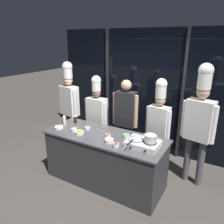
{
  "coord_description": "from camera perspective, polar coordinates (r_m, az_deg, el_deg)",
  "views": [
    {
      "loc": [
        1.83,
        -2.87,
        2.49
      ],
      "look_at": [
        0.0,
        0.25,
        1.26
      ],
      "focal_mm": 35.0,
      "sensor_mm": 36.0,
      "label": 1
    }
  ],
  "objects": [
    {
      "name": "serving_spoon_solid",
      "position": [
        4.13,
        -9.46,
        -3.87
      ],
      "size": [
        0.26,
        0.07,
        0.02
      ],
      "color": "olive",
      "rests_on": "demo_counter"
    },
    {
      "name": "prep_bowl_mushrooms",
      "position": [
        4.02,
        -6.5,
        -4.11
      ],
      "size": [
        0.1,
        0.1,
        0.04
      ],
      "color": "white",
      "rests_on": "demo_counter"
    },
    {
      "name": "prep_bowl_chicken",
      "position": [
        4.14,
        -13.7,
        -3.89
      ],
      "size": [
        0.16,
        0.16,
        0.04
      ],
      "color": "white",
      "rests_on": "demo_counter"
    },
    {
      "name": "prep_bowl_carrots",
      "position": [
        3.84,
        -8.53,
        -5.26
      ],
      "size": [
        0.16,
        0.16,
        0.05
      ],
      "color": "white",
      "rests_on": "demo_counter"
    },
    {
      "name": "prep_bowl_onion",
      "position": [
        3.95,
        -9.9,
        -4.59
      ],
      "size": [
        0.1,
        0.1,
        0.06
      ],
      "color": "white",
      "rests_on": "demo_counter"
    },
    {
      "name": "chef_head",
      "position": [
        5.01,
        -11.12,
        3.17
      ],
      "size": [
        0.56,
        0.3,
        2.02
      ],
      "rotation": [
        0.0,
        0.0,
        2.95
      ],
      "color": "#2D3856",
      "rests_on": "ground_plane"
    },
    {
      "name": "stock_pot",
      "position": [
        3.31,
        10.01,
        -6.78
      ],
      "size": [
        0.21,
        0.18,
        0.12
      ],
      "color": "#B7BABF",
      "rests_on": "portable_stove"
    },
    {
      "name": "prep_bowl_scallions",
      "position": [
        3.68,
        3.74,
        -6.16
      ],
      "size": [
        0.1,
        0.1,
        0.05
      ],
      "color": "white",
      "rests_on": "demo_counter"
    },
    {
      "name": "prep_bowl_ginger",
      "position": [
        3.51,
        -0.76,
        -7.4
      ],
      "size": [
        0.14,
        0.14,
        0.05
      ],
      "color": "white",
      "rests_on": "demo_counter"
    },
    {
      "name": "prep_bowl_bell_pepper",
      "position": [
        3.37,
        1.02,
        -8.58
      ],
      "size": [
        0.1,
        0.1,
        0.05
      ],
      "color": "white",
      "rests_on": "demo_counter"
    },
    {
      "name": "chef_line",
      "position": [
        4.05,
        12.12,
        -2.09
      ],
      "size": [
        0.48,
        0.25,
        1.84
      ],
      "rotation": [
        0.0,
        0.0,
        2.98
      ],
      "color": "#4C4C51",
      "rests_on": "ground_plane"
    },
    {
      "name": "window_wall_back",
      "position": [
        4.96,
        7.93,
        5.23
      ],
      "size": [
        4.2,
        0.09,
        2.7
      ],
      "color": "black",
      "rests_on": "ground_plane"
    },
    {
      "name": "chef_sous",
      "position": [
        4.58,
        -3.98,
        -0.01
      ],
      "size": [
        0.55,
        0.24,
        1.79
      ],
      "rotation": [
        0.0,
        0.0,
        3.09
      ],
      "color": "#4C4C51",
      "rests_on": "ground_plane"
    },
    {
      "name": "demo_counter",
      "position": [
        3.96,
        -1.87,
        -12.12
      ],
      "size": [
        2.14,
        0.82,
        0.91
      ],
      "color": "#2D2D30",
      "rests_on": "ground_plane"
    },
    {
      "name": "prep_bowl_chili_flakes",
      "position": [
        3.72,
        -1.03,
        -5.99
      ],
      "size": [
        0.09,
        0.09,
        0.04
      ],
      "color": "white",
      "rests_on": "demo_counter"
    },
    {
      "name": "squeeze_bottle_oil",
      "position": [
        4.29,
        -12.34,
        -1.99
      ],
      "size": [
        0.07,
        0.07,
        0.19
      ],
      "color": "beige",
      "rests_on": "demo_counter"
    },
    {
      "name": "portable_stove",
      "position": [
        3.4,
        8.08,
        -8.19
      ],
      "size": [
        0.5,
        0.38,
        0.1
      ],
      "color": "silver",
      "rests_on": "demo_counter"
    },
    {
      "name": "squeeze_bottle_soy",
      "position": [
        4.32,
        -9.52,
        -1.76
      ],
      "size": [
        0.06,
        0.06,
        0.18
      ],
      "color": "#332319",
      "rests_on": "demo_counter"
    },
    {
      "name": "person_guest",
      "position": [
        4.27,
        3.58,
        -0.65
      ],
      "size": [
        0.52,
        0.22,
        1.76
      ],
      "rotation": [
        0.0,
        0.0,
        3.19
      ],
      "color": "#4C4C51",
      "rests_on": "ground_plane"
    },
    {
      "name": "serving_spoon_slotted",
      "position": [
        4.07,
        -2.59,
        -4.0
      ],
      "size": [
        0.21,
        0.06,
        0.02
      ],
      "color": "olive",
      "rests_on": "demo_counter"
    },
    {
      "name": "chef_pastry",
      "position": [
        3.89,
        21.91,
        -1.4
      ],
      "size": [
        0.57,
        0.31,
        2.14
      ],
      "rotation": [
        0.0,
        0.0,
        2.95
      ],
      "color": "#4C4C51",
      "rests_on": "ground_plane"
    },
    {
      "name": "frying_pan",
      "position": [
        3.4,
        6.33,
        -6.61
      ],
      "size": [
        0.25,
        0.43,
        0.05
      ],
      "color": "#ADAFB5",
      "rests_on": "portable_stove"
    },
    {
      "name": "ground_plane",
      "position": [
        4.22,
        -1.8,
        -17.48
      ],
      "size": [
        24.0,
        24.0,
        0.0
      ],
      "primitive_type": "plane",
      "color": "#47423D"
    }
  ]
}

